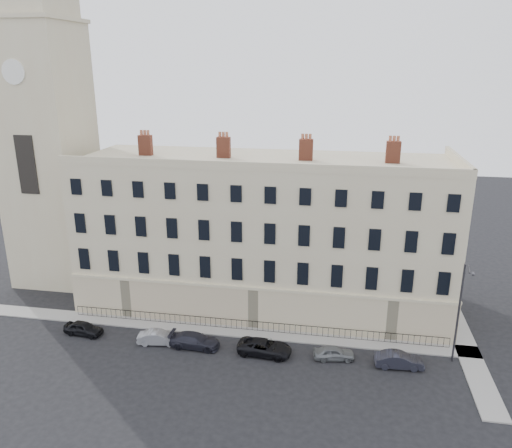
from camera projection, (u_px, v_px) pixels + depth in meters
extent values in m
plane|color=black|center=(313.00, 371.00, 40.41)|extent=(160.00, 160.00, 0.00)
cube|color=#C5B592|center=(264.00, 232.00, 50.35)|extent=(36.00, 12.00, 15.00)
cube|color=beige|center=(253.00, 309.00, 46.33)|extent=(36.10, 0.18, 4.00)
cube|color=beige|center=(445.00, 295.00, 49.07)|extent=(0.18, 12.10, 4.00)
cube|color=#C5B592|center=(253.00, 167.00, 42.44)|extent=(36.00, 0.35, 0.80)
cube|color=#C5B592|center=(459.00, 161.00, 45.00)|extent=(0.35, 12.00, 0.80)
cube|color=brown|center=(146.00, 145.00, 49.70)|extent=(1.30, 0.70, 2.00)
cube|color=brown|center=(224.00, 147.00, 48.40)|extent=(1.30, 0.70, 2.00)
cube|color=brown|center=(306.00, 150.00, 47.09)|extent=(1.30, 0.70, 2.00)
cube|color=brown|center=(393.00, 152.00, 45.78)|extent=(1.30, 0.70, 2.00)
cube|color=#C5B592|center=(49.00, 158.00, 54.16)|extent=(8.00, 8.00, 28.00)
cylinder|color=white|center=(13.00, 72.00, 47.59)|extent=(2.40, 0.14, 2.40)
cube|color=gray|center=(210.00, 329.00, 46.72)|extent=(48.00, 2.00, 0.12)
cube|color=gray|center=(461.00, 334.00, 45.77)|extent=(2.00, 24.00, 0.12)
cube|color=black|center=(252.00, 321.00, 46.14)|extent=(35.00, 0.04, 0.04)
cube|color=black|center=(252.00, 330.00, 46.42)|extent=(35.00, 0.04, 0.04)
imported|color=black|center=(83.00, 328.00, 45.73)|extent=(3.75, 1.83, 1.23)
imported|color=gray|center=(159.00, 337.00, 44.21)|extent=(3.82, 1.81, 1.21)
imported|color=#21212C|center=(195.00, 340.00, 43.65)|extent=(4.47, 1.87, 1.29)
imported|color=black|center=(265.00, 347.00, 42.58)|extent=(4.79, 2.48, 1.29)
imported|color=slate|center=(334.00, 353.00, 41.90)|extent=(3.61, 1.92, 1.17)
imported|color=#21222C|center=(399.00, 360.00, 40.75)|extent=(4.00, 1.60, 1.29)
cylinder|color=#35343A|center=(458.00, 314.00, 40.43)|extent=(0.18, 0.18, 8.77)
cylinder|color=#35343A|center=(469.00, 269.00, 38.39)|extent=(0.38, 1.64, 0.11)
cube|color=#35343A|center=(473.00, 274.00, 37.68)|extent=(0.29, 0.57, 0.13)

